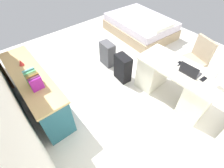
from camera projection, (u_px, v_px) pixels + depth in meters
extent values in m
plane|color=silver|center=(129.00, 72.00, 3.91)|extent=(5.65, 5.65, 0.00)
cube|color=silver|center=(179.00, 68.00, 2.87)|extent=(1.47, 0.72, 0.04)
cube|color=beige|center=(198.00, 99.00, 2.88)|extent=(0.42, 0.61, 0.71)
cube|color=beige|center=(153.00, 71.00, 3.39)|extent=(0.42, 0.61, 0.71)
cylinder|color=black|center=(185.00, 77.00, 3.75)|extent=(0.52, 0.52, 0.04)
cylinder|color=black|center=(188.00, 71.00, 3.61)|extent=(0.06, 0.06, 0.42)
cube|color=tan|center=(191.00, 62.00, 3.43)|extent=(0.57, 0.57, 0.08)
cube|color=tan|center=(204.00, 49.00, 3.30)|extent=(0.44, 0.18, 0.44)
cube|color=#235B6B|center=(37.00, 92.00, 2.96)|extent=(1.76, 0.44, 0.75)
cube|color=tan|center=(29.00, 76.00, 2.68)|extent=(1.80, 0.48, 0.04)
cube|color=#1E4E5B|center=(61.00, 105.00, 2.97)|extent=(0.67, 0.01, 0.26)
cube|color=#1E4E5B|center=(43.00, 81.00, 3.40)|extent=(0.67, 0.01, 0.26)
cube|color=tan|center=(140.00, 29.00, 5.05)|extent=(1.97, 1.50, 0.28)
cube|color=silver|center=(141.00, 21.00, 4.88)|extent=(1.91, 1.44, 0.20)
cube|color=white|center=(159.00, 25.00, 4.39)|extent=(0.52, 0.70, 0.10)
cube|color=black|center=(123.00, 68.00, 3.54)|extent=(0.38, 0.25, 0.59)
cube|color=#4C4C51|center=(107.00, 54.00, 3.92)|extent=(0.37, 0.24, 0.56)
cube|color=#333338|center=(190.00, 72.00, 2.76)|extent=(0.32, 0.23, 0.02)
cube|color=black|center=(189.00, 70.00, 2.64)|extent=(0.31, 0.02, 0.19)
ellipsoid|color=white|center=(177.00, 64.00, 2.90)|extent=(0.06, 0.10, 0.03)
cube|color=black|center=(204.00, 79.00, 2.66)|extent=(0.07, 0.14, 0.01)
cube|color=black|center=(179.00, 63.00, 2.93)|extent=(0.07, 0.14, 0.01)
cylinder|color=silver|center=(211.00, 85.00, 2.57)|extent=(0.11, 0.11, 0.01)
cylinder|color=silver|center=(215.00, 78.00, 2.46)|extent=(0.02, 0.02, 0.28)
cone|color=white|center=(217.00, 68.00, 2.38)|extent=(0.11, 0.11, 0.09)
cube|color=#982196|center=(37.00, 85.00, 2.36)|extent=(0.03, 0.17, 0.21)
cube|color=#5E294B|center=(36.00, 83.00, 2.38)|extent=(0.04, 0.17, 0.21)
cube|color=brown|center=(35.00, 81.00, 2.40)|extent=(0.04, 0.17, 0.23)
cube|color=#3A5B33|center=(34.00, 80.00, 2.43)|extent=(0.04, 0.17, 0.21)
cube|color=brown|center=(33.00, 79.00, 2.45)|extent=(0.04, 0.17, 0.20)
cube|color=#53B173|center=(32.00, 77.00, 2.47)|extent=(0.04, 0.17, 0.21)
cube|color=#5B9B9A|center=(31.00, 75.00, 2.49)|extent=(0.03, 0.17, 0.23)
cone|color=red|center=(21.00, 62.00, 2.79)|extent=(0.08, 0.08, 0.11)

